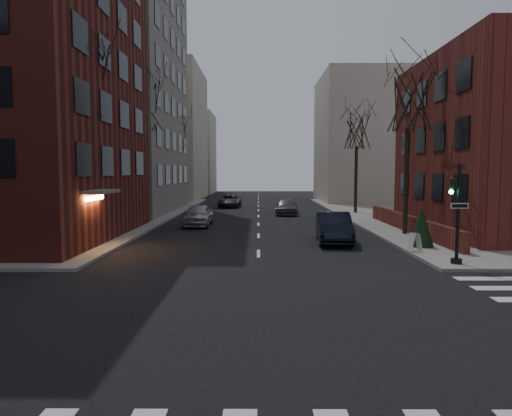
# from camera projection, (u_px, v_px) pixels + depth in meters

# --- Properties ---
(ground) EXTENTS (160.00, 160.00, 0.00)m
(ground) POSITION_uv_depth(u_px,v_px,m) (259.00, 357.00, 9.50)
(ground) COLOR black
(ground) RESTS_ON ground
(building_left_tan) EXTENTS (18.00, 18.00, 28.00)m
(building_left_tan) POSITION_uv_depth(u_px,v_px,m) (76.00, 62.00, 42.36)
(building_left_tan) COLOR gray
(building_left_tan) RESTS_ON ground
(low_wall_right) EXTENTS (0.35, 16.00, 1.00)m
(low_wall_right) POSITION_uv_depth(u_px,v_px,m) (408.00, 223.00, 28.34)
(low_wall_right) COLOR maroon
(low_wall_right) RESTS_ON sidewalk_far_right
(building_distant_la) EXTENTS (14.00, 16.00, 18.00)m
(building_distant_la) POSITION_uv_depth(u_px,v_px,m) (151.00, 135.00, 63.68)
(building_distant_la) COLOR #B8B09B
(building_distant_la) RESTS_ON ground
(building_distant_ra) EXTENTS (14.00, 14.00, 16.00)m
(building_distant_ra) POSITION_uv_depth(u_px,v_px,m) (375.00, 139.00, 58.62)
(building_distant_ra) COLOR #B8B09B
(building_distant_ra) RESTS_ON ground
(building_distant_lb) EXTENTS (10.00, 12.00, 14.00)m
(building_distant_lb) POSITION_uv_depth(u_px,v_px,m) (185.00, 154.00, 80.77)
(building_distant_lb) COLOR #B8B09B
(building_distant_lb) RESTS_ON ground
(traffic_signal) EXTENTS (0.76, 0.44, 4.00)m
(traffic_signal) POSITION_uv_depth(u_px,v_px,m) (456.00, 220.00, 18.27)
(traffic_signal) COLOR black
(traffic_signal) RESTS_ON sidewalk_far_right
(tree_left_a) EXTENTS (4.18, 4.18, 10.26)m
(tree_left_a) POSITION_uv_depth(u_px,v_px,m) (83.00, 79.00, 22.82)
(tree_left_a) COLOR #2D231C
(tree_left_a) RESTS_ON sidewalk_far_left
(tree_left_b) EXTENTS (4.40, 4.40, 10.80)m
(tree_left_b) POSITION_uv_depth(u_px,v_px,m) (143.00, 105.00, 34.75)
(tree_left_b) COLOR #2D231C
(tree_left_b) RESTS_ON sidewalk_far_left
(tree_left_c) EXTENTS (3.96, 3.96, 9.72)m
(tree_left_c) POSITION_uv_depth(u_px,v_px,m) (176.00, 132.00, 48.77)
(tree_left_c) COLOR #2D231C
(tree_left_c) RESTS_ON sidewalk_far_left
(tree_right_a) EXTENTS (3.96, 3.96, 9.72)m
(tree_right_a) POSITION_uv_depth(u_px,v_px,m) (408.00, 100.00, 26.75)
(tree_right_a) COLOR #2D231C
(tree_right_a) RESTS_ON sidewalk_far_right
(tree_right_b) EXTENTS (3.74, 3.74, 9.18)m
(tree_right_b) POSITION_uv_depth(u_px,v_px,m) (357.00, 130.00, 40.74)
(tree_right_b) COLOR #2D231C
(tree_right_b) RESTS_ON sidewalk_far_right
(streetlamp_near) EXTENTS (0.36, 0.36, 6.28)m
(streetlamp_near) POSITION_uv_depth(u_px,v_px,m) (139.00, 166.00, 31.13)
(streetlamp_near) COLOR black
(streetlamp_near) RESTS_ON sidewalk_far_left
(streetlamp_far) EXTENTS (0.36, 0.36, 6.28)m
(streetlamp_far) POSITION_uv_depth(u_px,v_px,m) (185.00, 168.00, 51.07)
(streetlamp_far) COLOR black
(streetlamp_far) RESTS_ON sidewalk_far_left
(parked_sedan) EXTENTS (2.11, 5.10, 1.64)m
(parked_sedan) POSITION_uv_depth(u_px,v_px,m) (334.00, 228.00, 24.73)
(parked_sedan) COLOR black
(parked_sedan) RESTS_ON ground
(car_lane_silver) EXTENTS (1.85, 4.58, 1.56)m
(car_lane_silver) POSITION_uv_depth(u_px,v_px,m) (198.00, 215.00, 32.30)
(car_lane_silver) COLOR #9D9DA2
(car_lane_silver) RESTS_ON ground
(car_lane_gray) EXTENTS (2.23, 4.83, 1.37)m
(car_lane_gray) POSITION_uv_depth(u_px,v_px,m) (287.00, 207.00, 40.94)
(car_lane_gray) COLOR #404045
(car_lane_gray) RESTS_ON ground
(car_lane_far) EXTENTS (2.38, 4.94, 1.36)m
(car_lane_far) POSITION_uv_depth(u_px,v_px,m) (230.00, 201.00, 49.37)
(car_lane_far) COLOR #3C3C40
(car_lane_far) RESTS_ON ground
(sandwich_board) EXTENTS (0.43, 0.57, 0.86)m
(sandwich_board) POSITION_uv_depth(u_px,v_px,m) (415.00, 242.00, 21.24)
(sandwich_board) COLOR silver
(sandwich_board) RESTS_ON sidewalk_far_right
(evergreen_shrub) EXTENTS (1.45, 1.45, 1.99)m
(evergreen_shrub) POSITION_uv_depth(u_px,v_px,m) (422.00, 226.00, 22.58)
(evergreen_shrub) COLOR #16311B
(evergreen_shrub) RESTS_ON sidewalk_far_right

